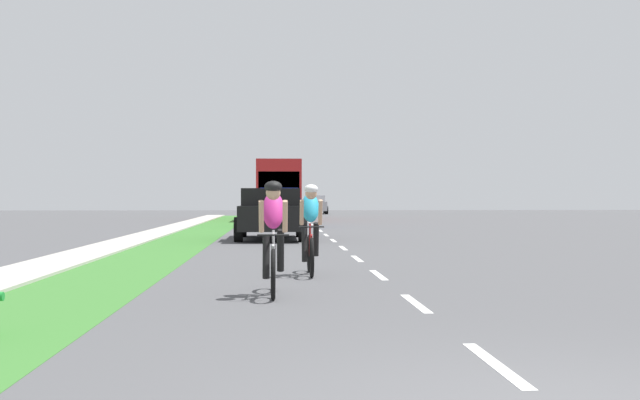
% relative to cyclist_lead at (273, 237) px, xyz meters
% --- Properties ---
extents(ground_plane, '(120.00, 120.00, 0.00)m').
position_rel_cyclist_lead_xyz_m(ground_plane, '(1.82, 13.76, -0.81)').
color(ground_plane, '#4C4C4F').
extents(grass_verge, '(1.96, 70.00, 0.01)m').
position_rel_cyclist_lead_xyz_m(grass_verge, '(-2.84, 13.76, -0.81)').
color(grass_verge, '#38722D').
rests_on(grass_verge, ground_plane).
extents(sidewalk_concrete, '(1.29, 70.00, 0.10)m').
position_rel_cyclist_lead_xyz_m(sidewalk_concrete, '(-4.46, 13.76, -0.81)').
color(sidewalk_concrete, '#B2ADA3').
rests_on(sidewalk_concrete, ground_plane).
extents(lane_markings_center, '(0.12, 54.07, 0.01)m').
position_rel_cyclist_lead_xyz_m(lane_markings_center, '(1.82, 17.76, -0.81)').
color(lane_markings_center, white).
rests_on(lane_markings_center, ground_plane).
extents(cyclist_lead, '(0.42, 1.72, 1.58)m').
position_rel_cyclist_lead_xyz_m(cyclist_lead, '(0.00, 0.00, 0.00)').
color(cyclist_lead, black).
rests_on(cyclist_lead, ground_plane).
extents(cyclist_trailing, '(0.42, 1.72, 1.58)m').
position_rel_cyclist_lead_xyz_m(cyclist_trailing, '(0.64, 2.90, 0.00)').
color(cyclist_trailing, black).
rests_on(cyclist_trailing, ground_plane).
extents(pickup_black, '(2.22, 5.10, 1.64)m').
position_rel_cyclist_lead_xyz_m(pickup_black, '(-0.14, 14.87, 0.02)').
color(pickup_black, black).
rests_on(pickup_black, ground_plane).
extents(suv_blue, '(2.15, 4.70, 1.79)m').
position_rel_cyclist_lead_xyz_m(suv_blue, '(0.15, 26.13, 0.14)').
color(suv_blue, '#23389E').
rests_on(suv_blue, ground_plane).
extents(bus_red, '(2.78, 11.60, 3.48)m').
position_rel_cyclist_lead_xyz_m(bus_red, '(0.16, 38.46, 1.17)').
color(bus_red, red).
rests_on(bus_red, ground_plane).
extents(sedan_silver, '(1.98, 4.30, 1.52)m').
position_rel_cyclist_lead_xyz_m(sedan_silver, '(3.22, 55.16, -0.04)').
color(sedan_silver, '#A5A8AD').
rests_on(sedan_silver, ground_plane).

